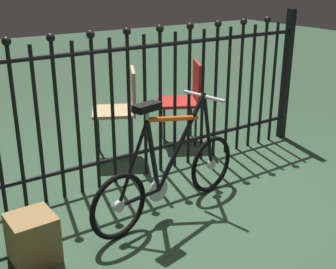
{
  "coord_description": "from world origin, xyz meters",
  "views": [
    {
      "loc": [
        -1.89,
        -2.46,
        1.74
      ],
      "look_at": [
        -0.11,
        0.21,
        0.55
      ],
      "focal_mm": 47.72,
      "sensor_mm": 36.0,
      "label": 1
    }
  ],
  "objects_px": {
    "bicycle": "(169,173)",
    "display_crate": "(33,238)",
    "chair_red": "(186,95)",
    "chair_tan": "(122,104)"
  },
  "relations": [
    {
      "from": "bicycle",
      "to": "display_crate",
      "type": "relative_size",
      "value": 4.51
    },
    {
      "from": "chair_red",
      "to": "display_crate",
      "type": "xyz_separation_m",
      "value": [
        -2.03,
        -1.17,
        -0.35
      ]
    },
    {
      "from": "chair_red",
      "to": "display_crate",
      "type": "bearing_deg",
      "value": -150.11
    },
    {
      "from": "bicycle",
      "to": "display_crate",
      "type": "xyz_separation_m",
      "value": [
        -1.05,
        -0.03,
        -0.16
      ]
    },
    {
      "from": "chair_tan",
      "to": "display_crate",
      "type": "xyz_separation_m",
      "value": [
        -1.28,
        -1.18,
        -0.37
      ]
    },
    {
      "from": "bicycle",
      "to": "display_crate",
      "type": "height_order",
      "value": "bicycle"
    },
    {
      "from": "chair_red",
      "to": "bicycle",
      "type": "bearing_deg",
      "value": -130.69
    },
    {
      "from": "bicycle",
      "to": "chair_red",
      "type": "bearing_deg",
      "value": 49.31
    },
    {
      "from": "chair_tan",
      "to": "display_crate",
      "type": "relative_size",
      "value": 2.74
    },
    {
      "from": "bicycle",
      "to": "display_crate",
      "type": "distance_m",
      "value": 1.06
    }
  ]
}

